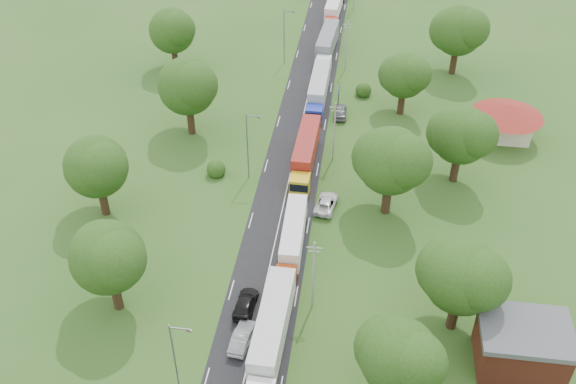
# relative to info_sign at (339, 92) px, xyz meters

# --- Properties ---
(ground) EXTENTS (260.00, 260.00, 0.00)m
(ground) POSITION_rel_info_sign_xyz_m (-5.20, -35.00, -3.00)
(ground) COLOR #27501A
(ground) RESTS_ON ground
(road) EXTENTS (8.00, 200.00, 0.04)m
(road) POSITION_rel_info_sign_xyz_m (-5.20, -15.00, -3.00)
(road) COLOR black
(road) RESTS_ON ground
(info_sign) EXTENTS (0.12, 3.10, 4.10)m
(info_sign) POSITION_rel_info_sign_xyz_m (0.00, 0.00, 0.00)
(info_sign) COLOR slate
(info_sign) RESTS_ON ground
(pole_1) EXTENTS (1.60, 0.24, 9.00)m
(pole_1) POSITION_rel_info_sign_xyz_m (0.30, -42.00, 1.68)
(pole_1) COLOR gray
(pole_1) RESTS_ON ground
(pole_2) EXTENTS (1.60, 0.24, 9.00)m
(pole_2) POSITION_rel_info_sign_xyz_m (0.30, -14.00, 1.68)
(pole_2) COLOR gray
(pole_2) RESTS_ON ground
(pole_3) EXTENTS (1.60, 0.24, 9.00)m
(pole_3) POSITION_rel_info_sign_xyz_m (0.30, 14.00, 1.68)
(pole_3) COLOR gray
(pole_3) RESTS_ON ground
(lamp_0) EXTENTS (2.03, 0.22, 10.00)m
(lamp_0) POSITION_rel_info_sign_xyz_m (-10.55, -55.00, 2.55)
(lamp_0) COLOR slate
(lamp_0) RESTS_ON ground
(lamp_1) EXTENTS (2.03, 0.22, 10.00)m
(lamp_1) POSITION_rel_info_sign_xyz_m (-10.55, -20.00, 2.55)
(lamp_1) COLOR slate
(lamp_1) RESTS_ON ground
(lamp_2) EXTENTS (2.03, 0.22, 10.00)m
(lamp_2) POSITION_rel_info_sign_xyz_m (-10.55, 15.00, 2.55)
(lamp_2) COLOR slate
(lamp_2) RESTS_ON ground
(tree_2) EXTENTS (8.00, 8.00, 10.10)m
(tree_2) POSITION_rel_info_sign_xyz_m (8.79, -52.86, 3.59)
(tree_2) COLOR #382616
(tree_2) RESTS_ON ground
(tree_3) EXTENTS (8.80, 8.80, 11.07)m
(tree_3) POSITION_rel_info_sign_xyz_m (14.79, -42.84, 4.22)
(tree_3) COLOR #382616
(tree_3) RESTS_ON ground
(tree_4) EXTENTS (9.60, 9.60, 12.05)m
(tree_4) POSITION_rel_info_sign_xyz_m (7.79, -24.83, 4.85)
(tree_4) COLOR #382616
(tree_4) RESTS_ON ground
(tree_5) EXTENTS (8.80, 8.80, 11.07)m
(tree_5) POSITION_rel_info_sign_xyz_m (16.79, -16.84, 4.22)
(tree_5) COLOR #382616
(tree_5) RESTS_ON ground
(tree_6) EXTENTS (8.00, 8.00, 10.10)m
(tree_6) POSITION_rel_info_sign_xyz_m (9.79, 0.14, 3.59)
(tree_6) COLOR #382616
(tree_6) RESTS_ON ground
(tree_7) EXTENTS (9.60, 9.60, 12.05)m
(tree_7) POSITION_rel_info_sign_xyz_m (18.79, 15.17, 4.85)
(tree_7) COLOR #382616
(tree_7) RESTS_ON ground
(tree_10) EXTENTS (8.80, 8.80, 11.07)m
(tree_10) POSITION_rel_info_sign_xyz_m (-20.21, -44.84, 4.22)
(tree_10) COLOR #382616
(tree_10) RESTS_ON ground
(tree_11) EXTENTS (8.80, 8.80, 11.07)m
(tree_11) POSITION_rel_info_sign_xyz_m (-27.21, -29.84, 4.22)
(tree_11) COLOR #382616
(tree_11) RESTS_ON ground
(tree_12) EXTENTS (9.60, 9.60, 12.05)m
(tree_12) POSITION_rel_info_sign_xyz_m (-21.21, -9.83, 4.85)
(tree_12) COLOR #382616
(tree_12) RESTS_ON ground
(tree_13) EXTENTS (8.80, 8.80, 11.07)m
(tree_13) POSITION_rel_info_sign_xyz_m (-29.21, 10.16, 4.22)
(tree_13) COLOR #382616
(tree_13) RESTS_ON ground
(house_brick) EXTENTS (8.60, 6.60, 5.20)m
(house_brick) POSITION_rel_info_sign_xyz_m (20.80, -47.00, -0.35)
(house_brick) COLOR maroon
(house_brick) RESTS_ON ground
(house_cream) EXTENTS (10.08, 10.08, 5.80)m
(house_cream) POSITION_rel_info_sign_xyz_m (24.80, -5.00, 0.64)
(house_cream) COLOR beige
(house_cream) RESTS_ON ground
(truck_0) EXTENTS (3.01, 15.72, 4.35)m
(truck_0) POSITION_rel_info_sign_xyz_m (-3.16, -48.59, -0.69)
(truck_0) COLOR white
(truck_0) RESTS_ON ground
(truck_1) EXTENTS (2.60, 13.58, 3.76)m
(truck_1) POSITION_rel_info_sign_xyz_m (-2.90, -34.10, -1.01)
(truck_1) COLOR #BB3E15
(truck_1) RESTS_ON ground
(truck_2) EXTENTS (2.84, 15.15, 4.20)m
(truck_2) POSITION_rel_info_sign_xyz_m (-3.37, -16.46, -0.78)
(truck_2) COLOR gold
(truck_2) RESTS_ON ground
(truck_3) EXTENTS (2.63, 15.11, 4.19)m
(truck_3) POSITION_rel_info_sign_xyz_m (-3.31, 1.59, -0.78)
(truck_3) COLOR #1C2FAD
(truck_3) RESTS_ON ground
(truck_4) EXTENTS (3.38, 15.47, 4.27)m
(truck_4) POSITION_rel_info_sign_xyz_m (-3.43, 18.62, -0.74)
(truck_4) COLOR silver
(truck_4) RESTS_ON ground
(truck_5) EXTENTS (3.02, 14.74, 4.07)m
(truck_5) POSITION_rel_info_sign_xyz_m (-3.55, 35.87, -0.84)
(truck_5) COLOR red
(truck_5) RESTS_ON ground
(car_lane_mid) EXTENTS (2.18, 4.93, 1.57)m
(car_lane_mid) POSITION_rel_info_sign_xyz_m (-6.20, -48.00, -2.21)
(car_lane_mid) COLOR gray
(car_lane_mid) RESTS_ON ground
(car_lane_rear) EXTENTS (2.35, 5.15, 1.46)m
(car_lane_rear) POSITION_rel_info_sign_xyz_m (-6.70, -43.43, -2.27)
(car_lane_rear) COLOR black
(car_lane_rear) RESTS_ON ground
(car_verge_near) EXTENTS (3.13, 5.55, 1.46)m
(car_verge_near) POSITION_rel_info_sign_xyz_m (0.30, -25.18, -2.27)
(car_verge_near) COLOR silver
(car_verge_near) RESTS_ON ground
(car_verge_far) EXTENTS (2.15, 4.83, 1.61)m
(car_verge_far) POSITION_rel_info_sign_xyz_m (0.53, -2.10, -2.20)
(car_verge_far) COLOR slate
(car_verge_far) RESTS_ON ground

